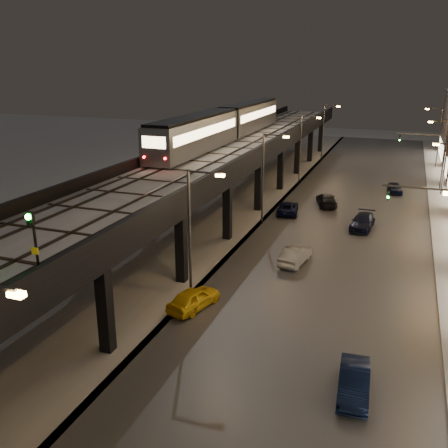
% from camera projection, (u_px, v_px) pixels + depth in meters
% --- Properties ---
extents(ground, '(220.00, 220.00, 0.00)m').
position_uv_depth(ground, '(92.00, 416.00, 23.09)').
color(ground, silver).
extents(road_surface, '(17.00, 120.00, 0.06)m').
position_uv_depth(road_surface, '(348.00, 219.00, 51.88)').
color(road_surface, '#46474D').
rests_on(road_surface, ground).
extents(under_viaduct_pavement, '(11.00, 120.00, 0.06)m').
position_uv_depth(under_viaduct_pavement, '(226.00, 207.00, 56.29)').
color(under_viaduct_pavement, '#9FA1A8').
rests_on(under_viaduct_pavement, ground).
extents(elevated_viaduct, '(9.00, 100.00, 6.30)m').
position_uv_depth(elevated_viaduct, '(216.00, 163.00, 51.74)').
color(elevated_viaduct, black).
rests_on(elevated_viaduct, ground).
extents(viaduct_trackbed, '(8.40, 100.00, 0.32)m').
position_uv_depth(viaduct_trackbed, '(216.00, 155.00, 51.61)').
color(viaduct_trackbed, '#B2B7C1').
rests_on(viaduct_trackbed, elevated_viaduct).
extents(viaduct_parapet_streetside, '(0.30, 100.00, 1.10)m').
position_uv_depth(viaduct_parapet_streetside, '(257.00, 153.00, 50.07)').
color(viaduct_parapet_streetside, black).
rests_on(viaduct_parapet_streetside, elevated_viaduct).
extents(viaduct_parapet_far, '(0.30, 100.00, 1.10)m').
position_uv_depth(viaduct_parapet_far, '(178.00, 148.00, 52.91)').
color(viaduct_parapet_far, black).
rests_on(viaduct_parapet_far, elevated_viaduct).
extents(streetlight_left_1, '(2.57, 0.28, 9.00)m').
position_uv_depth(streetlight_left_1, '(193.00, 225.00, 33.21)').
color(streetlight_left_1, '#38383A').
rests_on(streetlight_left_1, ground).
extents(streetlight_left_2, '(2.57, 0.28, 9.00)m').
position_uv_depth(streetlight_left_2, '(266.00, 172.00, 49.28)').
color(streetlight_left_2, '#38383A').
rests_on(streetlight_left_2, ground).
extents(streetlight_left_3, '(2.57, 0.28, 9.00)m').
position_uv_depth(streetlight_left_3, '(302.00, 145.00, 65.35)').
color(streetlight_left_3, '#38383A').
rests_on(streetlight_left_3, ground).
extents(streetlight_right_3, '(2.56, 0.28, 9.00)m').
position_uv_depth(streetlight_right_3, '(444.00, 153.00, 59.76)').
color(streetlight_right_3, '#38383A').
rests_on(streetlight_right_3, ground).
extents(streetlight_left_4, '(2.57, 0.28, 9.00)m').
position_uv_depth(streetlight_left_4, '(325.00, 128.00, 81.43)').
color(streetlight_left_4, '#38383A').
rests_on(streetlight_left_4, ground).
extents(streetlight_right_4, '(2.56, 0.28, 9.00)m').
position_uv_depth(streetlight_right_4, '(438.00, 133.00, 75.83)').
color(streetlight_right_4, '#38383A').
rests_on(streetlight_right_4, ground).
extents(traffic_light_rig_a, '(6.10, 0.34, 7.00)m').
position_uv_depth(traffic_light_rig_a, '(448.00, 223.00, 36.17)').
color(traffic_light_rig_a, '#38383A').
rests_on(traffic_light_rig_a, ground).
extents(traffic_light_rig_b, '(6.10, 0.34, 7.00)m').
position_uv_depth(traffic_light_rig_b, '(434.00, 154.00, 62.95)').
color(traffic_light_rig_b, '#38383A').
rests_on(traffic_light_rig_b, ground).
extents(subway_train, '(3.11, 37.48, 3.72)m').
position_uv_depth(subway_train, '(226.00, 123.00, 60.53)').
color(subway_train, gray).
rests_on(subway_train, viaduct_trackbed).
extents(rail_signal, '(0.35, 0.43, 3.05)m').
position_uv_depth(rail_signal, '(33.00, 232.00, 21.05)').
color(rail_signal, black).
rests_on(rail_signal, viaduct_trackbed).
extents(car_taxi, '(2.72, 4.53, 1.44)m').
position_uv_depth(car_taxi, '(194.00, 299.00, 32.88)').
color(car_taxi, yellow).
rests_on(car_taxi, ground).
extents(car_near_white, '(2.02, 4.43, 1.41)m').
position_uv_depth(car_near_white, '(295.00, 256.00, 40.23)').
color(car_near_white, gray).
rests_on(car_near_white, ground).
extents(car_mid_silver, '(2.83, 4.86, 1.27)m').
position_uv_depth(car_mid_silver, '(288.00, 208.00, 53.58)').
color(car_mid_silver, black).
rests_on(car_mid_silver, ground).
extents(car_mid_dark, '(3.23, 5.15, 1.39)m').
position_uv_depth(car_mid_dark, '(327.00, 200.00, 56.43)').
color(car_mid_dark, black).
rests_on(car_mid_dark, ground).
extents(car_onc_silver, '(1.75, 4.26, 1.37)m').
position_uv_depth(car_onc_silver, '(354.00, 383.00, 24.35)').
color(car_onc_silver, '#0B1434').
rests_on(car_onc_silver, ground).
extents(car_onc_white, '(2.28, 4.93, 1.39)m').
position_uv_depth(car_onc_white, '(362.00, 222.00, 48.64)').
color(car_onc_white, black).
rests_on(car_onc_white, ground).
extents(car_onc_red, '(2.20, 3.90, 1.25)m').
position_uv_depth(car_onc_red, '(395.00, 188.00, 61.91)').
color(car_onc_red, black).
rests_on(car_onc_red, ground).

